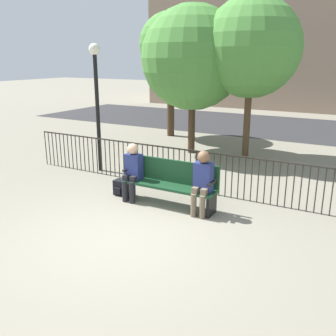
% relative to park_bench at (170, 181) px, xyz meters
% --- Properties ---
extents(ground_plane, '(80.00, 80.00, 0.00)m').
position_rel_park_bench_xyz_m(ground_plane, '(0.00, -1.70, -0.50)').
color(ground_plane, gray).
extents(park_bench, '(2.01, 0.45, 0.92)m').
position_rel_park_bench_xyz_m(park_bench, '(0.00, 0.00, 0.00)').
color(park_bench, '#14381E').
rests_on(park_bench, ground).
extents(seated_person_0, '(0.34, 0.39, 1.21)m').
position_rel_park_bench_xyz_m(seated_person_0, '(-0.81, -0.13, 0.19)').
color(seated_person_0, black).
rests_on(seated_person_0, ground).
extents(seated_person_1, '(0.34, 0.39, 1.24)m').
position_rel_park_bench_xyz_m(seated_person_1, '(0.76, -0.13, 0.20)').
color(seated_person_1, brown).
rests_on(seated_person_1, ground).
extents(backpack, '(0.25, 0.27, 0.33)m').
position_rel_park_bench_xyz_m(backpack, '(-1.23, -0.01, -0.34)').
color(backpack, black).
rests_on(backpack, ground).
extents(fence_railing, '(9.01, 0.03, 0.95)m').
position_rel_park_bench_xyz_m(fence_railing, '(-0.02, 0.97, 0.06)').
color(fence_railing, '#2D2823').
rests_on(fence_railing, ground).
extents(tree_0, '(2.30, 2.30, 4.52)m').
position_rel_park_bench_xyz_m(tree_0, '(-3.42, 6.25, 2.84)').
color(tree_0, '#422D1E').
rests_on(tree_0, ground).
extents(tree_1, '(3.08, 3.08, 4.42)m').
position_rel_park_bench_xyz_m(tree_1, '(-1.55, 4.21, 2.38)').
color(tree_1, '#422D1E').
rests_on(tree_1, ground).
extents(tree_2, '(2.79, 2.79, 4.56)m').
position_rel_park_bench_xyz_m(tree_2, '(0.15, 4.42, 2.65)').
color(tree_2, '#4C3823').
rests_on(tree_2, ground).
extents(lamp_post, '(0.28, 0.28, 3.23)m').
position_rel_park_bench_xyz_m(lamp_post, '(-2.79, 1.23, 1.67)').
color(lamp_post, black).
rests_on(lamp_post, ground).
extents(street_surface, '(24.00, 6.00, 0.01)m').
position_rel_park_bench_xyz_m(street_surface, '(0.00, 10.30, -0.50)').
color(street_surface, '#2B2B2D').
rests_on(street_surface, ground).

